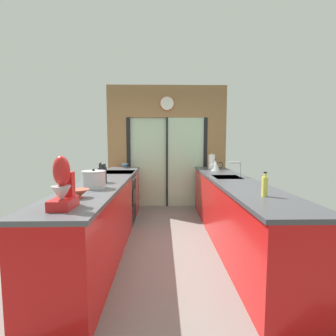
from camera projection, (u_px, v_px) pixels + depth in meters
ground_plane at (169, 235)px, 3.96m from camera, size 5.04×7.60×0.02m
back_wall_unit at (167, 139)px, 5.60m from camera, size 2.64×0.12×2.70m
left_counter_run at (104, 214)px, 3.43m from camera, size 0.62×3.80×0.92m
right_counter_run at (232, 210)px, 3.64m from camera, size 0.62×3.80×0.92m
sink_faucet at (238, 167)px, 3.83m from camera, size 0.19×0.02×0.23m
oven_range at (118, 197)px, 4.54m from camera, size 0.60×0.60×0.92m
mixing_bowl_near at (79, 193)px, 2.37m from camera, size 0.18×0.18×0.08m
mixing_bowl_far at (125, 166)px, 5.24m from camera, size 0.15×0.15×0.08m
knife_block at (103, 175)px, 3.28m from camera, size 0.09×0.14×0.26m
stand_mixer at (63, 188)px, 1.98m from camera, size 0.17×0.27×0.42m
stock_pot at (94, 180)px, 2.87m from camera, size 0.27×0.27×0.23m
kettle at (216, 166)px, 4.67m from camera, size 0.25×0.16×0.22m
soap_bottle at (265, 186)px, 2.42m from camera, size 0.06×0.06×0.24m
paper_towel_roll at (212, 162)px, 5.04m from camera, size 0.15×0.15×0.32m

